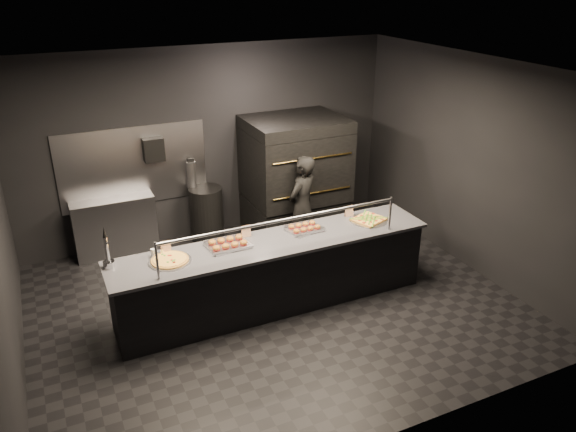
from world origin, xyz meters
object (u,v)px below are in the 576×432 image
object	(u,v)px
fire_extinguisher	(192,175)
slider_tray_a	(228,244)
slider_tray_b	(304,228)
square_pizza	(369,220)
round_pizza	(170,260)
pizza_oven	(295,176)
worker	(302,206)
towel_dispenser	(153,149)
beer_tap	(108,256)
service_counter	(274,274)
trash_bin	(207,214)
prep_shelf	(115,227)

from	to	relation	value
fire_extinguisher	slider_tray_a	distance (m)	2.28
slider_tray_b	square_pizza	size ratio (longest dim) A/B	1.03
round_pizza	slider_tray_a	size ratio (longest dim) A/B	0.90
pizza_oven	fire_extinguisher	world-z (taller)	pizza_oven
round_pizza	slider_tray_b	size ratio (longest dim) A/B	0.99
worker	pizza_oven	bearing A→B (deg)	-138.40
towel_dispenser	slider_tray_b	size ratio (longest dim) A/B	0.70
beer_tap	slider_tray_a	bearing A→B (deg)	-2.79
square_pizza	worker	distance (m)	1.22
round_pizza	slider_tray_a	xyz separation A→B (m)	(0.74, 0.09, 0.02)
service_counter	worker	bearing A→B (deg)	50.28
service_counter	pizza_oven	world-z (taller)	pizza_oven
service_counter	slider_tray_b	bearing A→B (deg)	16.76
slider_tray_a	worker	distance (m)	1.84
towel_dispenser	square_pizza	world-z (taller)	towel_dispenser
slider_tray_b	service_counter	bearing A→B (deg)	-163.24
trash_bin	worker	size ratio (longest dim) A/B	0.56
prep_shelf	worker	world-z (taller)	worker
beer_tap	worker	world-z (taller)	worker
towel_dispenser	worker	bearing A→B (deg)	-33.49
round_pizza	trash_bin	size ratio (longest dim) A/B	0.57
worker	slider_tray_a	bearing A→B (deg)	3.50
beer_tap	square_pizza	bearing A→B (deg)	-2.88
service_counter	square_pizza	world-z (taller)	service_counter
fire_extinguisher	worker	bearing A→B (deg)	-43.43
prep_shelf	worker	distance (m)	2.83
pizza_oven	square_pizza	xyz separation A→B (m)	(0.20, -1.87, -0.03)
prep_shelf	square_pizza	xyz separation A→B (m)	(3.00, -2.29, 0.49)
beer_tap	prep_shelf	bearing A→B (deg)	80.63
towel_dispenser	prep_shelf	bearing A→B (deg)	-174.29
service_counter	prep_shelf	bearing A→B (deg)	124.59
trash_bin	service_counter	bearing A→B (deg)	-84.85
service_counter	trash_bin	world-z (taller)	service_counter
towel_dispenser	trash_bin	size ratio (longest dim) A/B	0.40
pizza_oven	towel_dispenser	world-z (taller)	pizza_oven
trash_bin	fire_extinguisher	bearing A→B (deg)	129.81
service_counter	fire_extinguisher	bearing A→B (deg)	98.30
prep_shelf	slider_tray_a	distance (m)	2.48
trash_bin	worker	bearing A→B (deg)	-42.42
slider_tray_b	worker	bearing A→B (deg)	65.35
pizza_oven	slider_tray_a	xyz separation A→B (m)	(-1.75, -1.77, -0.01)
slider_tray_a	trash_bin	xyz separation A→B (m)	(0.35, 2.09, -0.51)
slider_tray_a	slider_tray_b	world-z (taller)	slider_tray_a
slider_tray_b	slider_tray_a	bearing A→B (deg)	-178.96
pizza_oven	prep_shelf	size ratio (longest dim) A/B	1.59
trash_bin	slider_tray_a	bearing A→B (deg)	-99.58
round_pizza	worker	xyz separation A→B (m)	(2.25, 1.11, -0.16)
pizza_oven	beer_tap	size ratio (longest dim) A/B	3.76
prep_shelf	square_pizza	distance (m)	3.81
prep_shelf	fire_extinguisher	distance (m)	1.39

